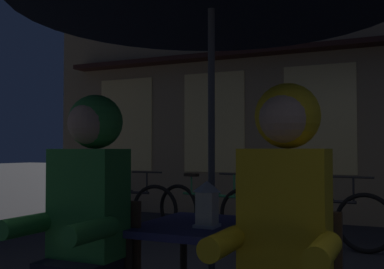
{
  "coord_description": "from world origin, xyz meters",
  "views": [
    {
      "loc": [
        0.91,
        -2.25,
        1.12
      ],
      "look_at": [
        0.0,
        -0.25,
        1.2
      ],
      "focal_mm": 43.45,
      "sensor_mm": 36.0,
      "label": 1
    }
  ],
  "objects_px": {
    "person_right_hooded": "(284,221)",
    "bicycle_nearest": "(121,206)",
    "bicycle_third": "(319,218)",
    "cafe_table": "(212,244)",
    "person_left_hooded": "(85,208)",
    "bicycle_second": "(209,210)",
    "lantern": "(207,203)"
  },
  "relations": [
    {
      "from": "bicycle_second",
      "to": "bicycle_third",
      "type": "distance_m",
      "value": 1.4
    },
    {
      "from": "bicycle_second",
      "to": "bicycle_third",
      "type": "xyz_separation_m",
      "value": [
        1.4,
        -0.08,
        0.0
      ]
    },
    {
      "from": "lantern",
      "to": "person_left_hooded",
      "type": "relative_size",
      "value": 0.17
    },
    {
      "from": "person_right_hooded",
      "to": "bicycle_nearest",
      "type": "bearing_deg",
      "value": 130.76
    },
    {
      "from": "bicycle_third",
      "to": "bicycle_nearest",
      "type": "bearing_deg",
      "value": -179.44
    },
    {
      "from": "lantern",
      "to": "bicycle_third",
      "type": "height_order",
      "value": "lantern"
    },
    {
      "from": "cafe_table",
      "to": "bicycle_third",
      "type": "height_order",
      "value": "bicycle_third"
    },
    {
      "from": "person_left_hooded",
      "to": "person_right_hooded",
      "type": "distance_m",
      "value": 0.96
    },
    {
      "from": "bicycle_third",
      "to": "bicycle_second",
      "type": "bearing_deg",
      "value": 176.7
    },
    {
      "from": "lantern",
      "to": "bicycle_nearest",
      "type": "height_order",
      "value": "lantern"
    },
    {
      "from": "person_right_hooded",
      "to": "bicycle_nearest",
      "type": "xyz_separation_m",
      "value": [
        -3.13,
        3.63,
        -0.5
      ]
    },
    {
      "from": "bicycle_nearest",
      "to": "bicycle_third",
      "type": "relative_size",
      "value": 1.01
    },
    {
      "from": "person_right_hooded",
      "to": "bicycle_third",
      "type": "distance_m",
      "value": 3.72
    },
    {
      "from": "person_left_hooded",
      "to": "person_right_hooded",
      "type": "bearing_deg",
      "value": 0.0
    },
    {
      "from": "person_right_hooded",
      "to": "bicycle_nearest",
      "type": "height_order",
      "value": "person_right_hooded"
    },
    {
      "from": "person_right_hooded",
      "to": "bicycle_third",
      "type": "relative_size",
      "value": 0.84
    },
    {
      "from": "cafe_table",
      "to": "bicycle_third",
      "type": "bearing_deg",
      "value": 89.73
    },
    {
      "from": "lantern",
      "to": "bicycle_nearest",
      "type": "bearing_deg",
      "value": 128.89
    },
    {
      "from": "person_right_hooded",
      "to": "bicycle_third",
      "type": "bearing_deg",
      "value": 97.25
    },
    {
      "from": "lantern",
      "to": "bicycle_third",
      "type": "relative_size",
      "value": 0.14
    },
    {
      "from": "lantern",
      "to": "bicycle_second",
      "type": "distance_m",
      "value": 3.72
    },
    {
      "from": "bicycle_nearest",
      "to": "bicycle_second",
      "type": "xyz_separation_m",
      "value": [
        1.26,
        0.11,
        0.0
      ]
    },
    {
      "from": "person_right_hooded",
      "to": "bicycle_nearest",
      "type": "relative_size",
      "value": 0.83
    },
    {
      "from": "lantern",
      "to": "person_right_hooded",
      "type": "relative_size",
      "value": 0.17
    },
    {
      "from": "person_left_hooded",
      "to": "cafe_table",
      "type": "bearing_deg",
      "value": 41.57
    },
    {
      "from": "lantern",
      "to": "bicycle_third",
      "type": "xyz_separation_m",
      "value": [
        -0.0,
        3.33,
        -0.51
      ]
    },
    {
      "from": "person_left_hooded",
      "to": "person_right_hooded",
      "type": "xyz_separation_m",
      "value": [
        0.96,
        0.0,
        0.0
      ]
    },
    {
      "from": "bicycle_third",
      "to": "cafe_table",
      "type": "bearing_deg",
      "value": -90.27
    },
    {
      "from": "cafe_table",
      "to": "bicycle_nearest",
      "type": "relative_size",
      "value": 0.44
    },
    {
      "from": "lantern",
      "to": "person_right_hooded",
      "type": "xyz_separation_m",
      "value": [
        0.46,
        -0.33,
        -0.01
      ]
    },
    {
      "from": "bicycle_second",
      "to": "bicycle_third",
      "type": "height_order",
      "value": "same"
    },
    {
      "from": "person_left_hooded",
      "to": "bicycle_nearest",
      "type": "relative_size",
      "value": 0.83
    }
  ]
}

